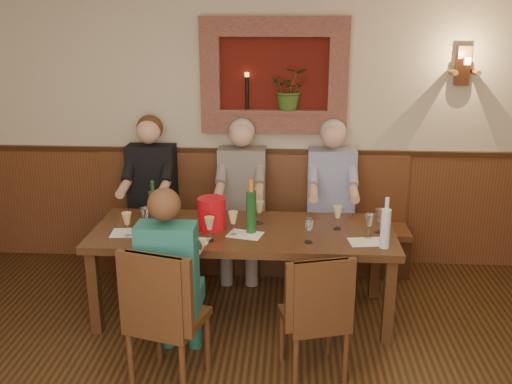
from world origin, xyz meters
TOP-DOWN VIEW (x-y plane):
  - room_shell at (0.00, 0.00)m, footprint 6.04×6.04m
  - wall_niche at (0.24, 2.94)m, footprint 1.36×0.30m
  - wall_sconce at (1.90, 2.93)m, footprint 0.25×0.20m
  - dining_table at (0.00, 1.85)m, footprint 2.40×0.90m
  - bench at (0.00, 2.79)m, footprint 3.00×0.45m
  - chair_near_left at (-0.43, 0.91)m, footprint 0.55×0.55m
  - chair_near_right at (0.55, 1.06)m, footprint 0.50×0.50m
  - person_bench_left at (-0.95, 2.69)m, footprint 0.45×0.55m
  - person_bench_mid at (-0.09, 2.69)m, footprint 0.44×0.54m
  - person_bench_right at (0.75, 2.69)m, footprint 0.44×0.54m
  - person_chair_front at (-0.42, 1.07)m, footprint 0.39×0.48m
  - spittoon_bucket at (-0.25, 1.86)m, footprint 0.29×0.29m
  - wine_bottle_green_a at (0.07, 1.79)m, footprint 0.08×0.08m
  - wine_bottle_green_b at (-0.73, 1.89)m, footprint 0.08×0.08m
  - water_bottle at (1.07, 1.55)m, footprint 0.07×0.07m
  - tasting_sheet_a at (-0.89, 1.72)m, footprint 0.30×0.22m
  - tasting_sheet_b at (0.03, 1.74)m, footprint 0.30×0.24m
  - tasting_sheet_c at (0.95, 1.64)m, footprint 0.28×0.22m
  - tasting_sheet_d at (-0.37, 1.57)m, footprint 0.29×0.23m
  - wine_glass_0 at (-0.88, 1.65)m, footprint 0.08×0.08m
  - wine_glass_1 at (-0.68, 1.99)m, footprint 0.08×0.08m
  - wine_glass_2 at (-0.61, 1.62)m, footprint 0.08×0.08m
  - wine_glass_3 at (-0.23, 2.01)m, footprint 0.08×0.08m
  - wine_glass_4 at (-0.07, 1.73)m, footprint 0.08×0.08m
  - wine_glass_5 at (0.12, 2.00)m, footprint 0.08×0.08m
  - wine_glass_6 at (0.52, 1.61)m, footprint 0.08×0.08m
  - wine_glass_7 at (0.75, 1.91)m, footprint 0.08×0.08m
  - wine_glass_8 at (0.98, 1.73)m, footprint 0.08×0.08m
  - wine_glass_9 at (-0.23, 1.59)m, footprint 0.08×0.08m
  - wine_glass_10 at (-0.77, 1.78)m, footprint 0.08×0.08m
  - wine_glass_11 at (1.07, 1.86)m, footprint 0.08×0.08m

SIDE VIEW (x-z plane):
  - chair_near_right at x=0.55m, z-range -0.19..0.73m
  - chair_near_left at x=-0.43m, z-range -0.21..0.79m
  - bench at x=0.00m, z-range -0.23..0.88m
  - person_chair_front at x=-0.42m, z-range -0.12..1.23m
  - person_bench_mid at x=-0.09m, z-range -0.12..1.35m
  - person_bench_right at x=0.75m, z-range -0.12..1.35m
  - person_bench_left at x=-0.95m, z-range -0.13..1.37m
  - dining_table at x=0.00m, z-range 0.30..1.05m
  - tasting_sheet_a at x=-0.89m, z-range 0.75..0.75m
  - tasting_sheet_b at x=0.03m, z-range 0.75..0.75m
  - tasting_sheet_c at x=0.95m, z-range 0.75..0.75m
  - tasting_sheet_d at x=-0.37m, z-range 0.75..0.75m
  - wine_glass_0 at x=-0.88m, z-range 0.75..0.94m
  - wine_glass_1 at x=-0.68m, z-range 0.75..0.94m
  - wine_glass_2 at x=-0.61m, z-range 0.75..0.94m
  - wine_glass_3 at x=-0.23m, z-range 0.75..0.94m
  - wine_glass_4 at x=-0.07m, z-range 0.75..0.94m
  - wine_glass_5 at x=0.12m, z-range 0.75..0.94m
  - wine_glass_6 at x=0.52m, z-range 0.75..0.94m
  - wine_glass_7 at x=0.75m, z-range 0.75..0.94m
  - wine_glass_8 at x=0.98m, z-range 0.75..0.94m
  - wine_glass_9 at x=-0.23m, z-range 0.75..0.94m
  - wine_glass_10 at x=-0.77m, z-range 0.75..0.94m
  - wine_glass_11 at x=1.07m, z-range 0.75..0.94m
  - spittoon_bucket at x=-0.25m, z-range 0.75..1.01m
  - wine_bottle_green_b at x=-0.73m, z-range 0.71..1.09m
  - water_bottle at x=1.07m, z-range 0.71..1.10m
  - wine_bottle_green_a at x=0.07m, z-range 0.71..1.14m
  - wall_niche at x=0.24m, z-range 1.28..2.34m
  - room_shell at x=0.00m, z-range 0.48..3.30m
  - wall_sconce at x=1.90m, z-range 1.77..2.12m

